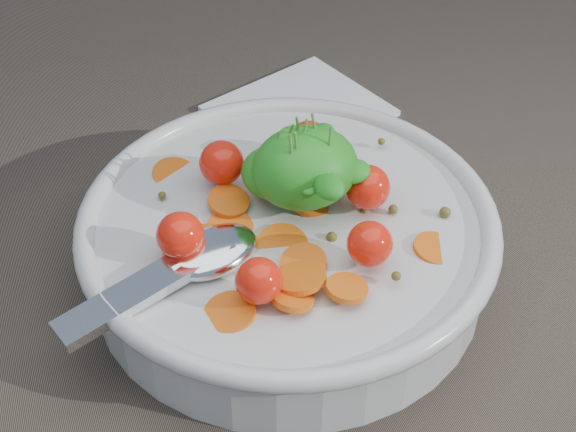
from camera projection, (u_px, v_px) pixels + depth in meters
name	position (u px, v px, depth m)	size (l,w,h in m)	color
ground	(273.00, 251.00, 0.69)	(6.00, 6.00, 0.00)	brown
bowl	(288.00, 240.00, 0.64)	(0.33, 0.30, 0.13)	silver
napkin	(299.00, 111.00, 0.82)	(0.14, 0.12, 0.01)	white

